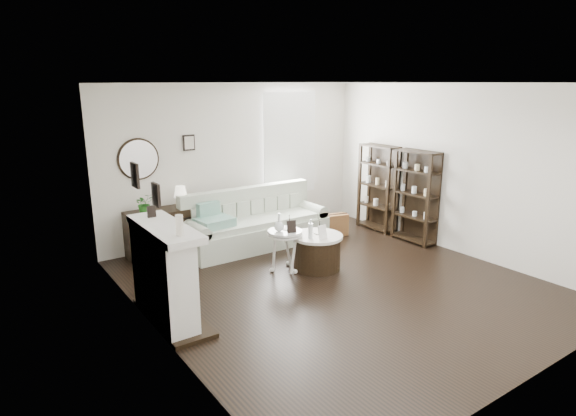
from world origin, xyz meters
TOP-DOWN VIEW (x-y plane):
  - room at (0.73, 2.70)m, footprint 5.50×5.50m
  - fireplace at (-2.32, 0.30)m, footprint 0.50×1.40m
  - shelf_unit_far at (2.33, 1.55)m, footprint 0.30×0.80m
  - shelf_unit_near at (2.33, 0.65)m, footprint 0.30×0.80m
  - sofa at (-0.06, 2.08)m, footprint 2.49×0.86m
  - quilt at (-0.87, 1.95)m, footprint 0.60×0.51m
  - suitcase at (1.34, 1.69)m, footprint 0.63×0.33m
  - dresser at (-1.53, 2.47)m, footprint 1.13×0.49m
  - table_lamp at (-1.20, 2.47)m, footprint 0.27×0.27m
  - potted_plant at (-1.81, 2.42)m, footprint 0.32×0.29m
  - drum_table at (0.14, 0.60)m, footprint 0.76×0.76m
  - pedestal_table at (-0.30, 0.80)m, footprint 0.51×0.51m
  - eiffel_drum at (0.22, 0.65)m, footprint 0.12×0.12m
  - bottle_drum at (-0.05, 0.51)m, footprint 0.07×0.07m
  - card_frame_drum at (0.08, 0.41)m, footprint 0.16×0.07m
  - eiffel_ped at (-0.20, 0.83)m, footprint 0.12×0.12m
  - flask_ped at (-0.39, 0.82)m, footprint 0.14×0.14m
  - card_frame_ped at (-0.28, 0.67)m, footprint 0.14×0.09m

SIDE VIEW (x-z plane):
  - suitcase at x=1.34m, z-range 0.00..0.40m
  - drum_table at x=0.14m, z-range 0.00..0.53m
  - sofa at x=-0.06m, z-range -0.16..0.80m
  - dresser at x=-1.53m, z-range 0.00..0.76m
  - fireplace at x=-2.32m, z-range -0.38..1.46m
  - pedestal_table at x=-0.30m, z-range 0.26..0.88m
  - quilt at x=-0.87m, z-range 0.50..0.64m
  - eiffel_drum at x=0.22m, z-range 0.53..0.70m
  - card_frame_drum at x=0.08m, z-range 0.53..0.73m
  - bottle_drum at x=-0.05m, z-range 0.53..0.81m
  - card_frame_ped at x=-0.28m, z-range 0.62..0.80m
  - eiffel_ped at x=-0.20m, z-range 0.62..0.81m
  - flask_ped at x=-0.39m, z-range 0.62..0.89m
  - shelf_unit_far at x=2.33m, z-range 0.00..1.60m
  - shelf_unit_near at x=2.33m, z-range 0.00..1.60m
  - potted_plant at x=-1.81m, z-range 0.76..1.06m
  - table_lamp at x=-1.20m, z-range 0.76..1.10m
  - room at x=0.73m, z-range -1.15..4.35m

